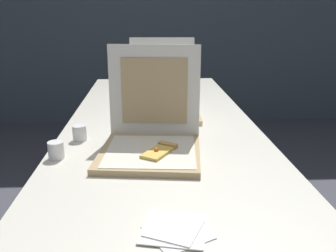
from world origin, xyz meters
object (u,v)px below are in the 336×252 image
object	(u,v)px
pizza_box_front	(151,138)
cup_white_far	(118,99)
pizza_box_middle	(163,102)
cup_white_near_center	(80,133)
napkin_pile	(175,229)
cup_white_near_left	(56,150)
table	(161,137)

from	to	relation	value
pizza_box_front	cup_white_far	distance (m)	0.72
cup_white_far	pizza_box_middle	bearing A→B (deg)	-36.24
cup_white_near_center	napkin_pile	size ratio (longest dim) A/B	0.32
cup_white_far	cup_white_near_center	bearing A→B (deg)	-101.13
pizza_box_middle	napkin_pile	size ratio (longest dim) A/B	2.57
pizza_box_front	cup_white_near_left	world-z (taller)	pizza_box_front
cup_white_near_left	pizza_box_front	bearing A→B (deg)	6.32
napkin_pile	table	bearing A→B (deg)	90.14
cup_white_far	napkin_pile	world-z (taller)	cup_white_far
cup_white_near_center	pizza_box_front	bearing A→B (deg)	-27.63
table	cup_white_near_center	size ratio (longest dim) A/B	38.97
cup_white_near_center	napkin_pile	distance (m)	0.72
table	pizza_box_front	world-z (taller)	pizza_box_front
pizza_box_middle	napkin_pile	distance (m)	1.02
pizza_box_middle	cup_white_near_left	size ratio (longest dim) A/B	8.03
pizza_box_middle	cup_white_near_center	bearing A→B (deg)	-129.74
table	cup_white_near_left	world-z (taller)	cup_white_near_left
cup_white_far	cup_white_near_center	size ratio (longest dim) A/B	1.00
cup_white_near_center	cup_white_far	bearing A→B (deg)	78.87
table	cup_white_near_left	xyz separation A→B (m)	(-0.37, -0.33, 0.08)
table	cup_white_near_center	bearing A→B (deg)	-155.44
cup_white_near_center	napkin_pile	bearing A→B (deg)	-62.92
cup_white_near_left	napkin_pile	size ratio (longest dim) A/B	0.32
cup_white_near_center	cup_white_near_left	xyz separation A→B (m)	(-0.05, -0.18, 0.00)
cup_white_far	cup_white_near_left	bearing A→B (deg)	-102.10
cup_white_near_left	napkin_pile	bearing A→B (deg)	-50.58
table	napkin_pile	distance (m)	0.79
cup_white_far	napkin_pile	distance (m)	1.21
cup_white_far	table	bearing A→B (deg)	-62.13
table	pizza_box_front	size ratio (longest dim) A/B	5.90
cup_white_near_left	pizza_box_middle	bearing A→B (deg)	55.46
pizza_box_front	cup_white_near_left	size ratio (longest dim) A/B	6.60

